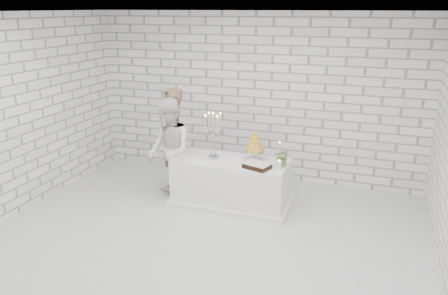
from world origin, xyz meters
TOP-DOWN VIEW (x-y plane):
  - ground at (0.00, 0.00)m, footprint 6.00×5.00m
  - ceiling at (0.00, 0.00)m, footprint 6.00×5.00m
  - wall_back at (0.00, 2.50)m, footprint 6.00×0.01m
  - wall_front at (0.00, -2.50)m, footprint 6.00×0.01m
  - wall_left at (-3.00, 0.00)m, footprint 0.01×5.00m
  - cake_table at (0.00, 1.16)m, footprint 1.80×0.80m
  - groom at (-1.09, 1.31)m, footprint 0.71×0.79m
  - bride at (-0.98, 0.95)m, footprint 1.03×1.05m
  - candelabra at (-0.29, 1.14)m, footprint 0.33×0.33m
  - croquembouche at (0.35, 1.29)m, footprint 0.39×0.39m
  - chocolate_cake at (0.49, 0.94)m, footprint 0.44×0.37m
  - pillar_candle at (0.80, 1.04)m, footprint 0.08×0.08m
  - extra_taper at (0.74, 1.30)m, footprint 0.08×0.08m
  - flowers at (0.83, 1.17)m, footprint 0.26×0.23m

SIDE VIEW (x-z plane):
  - ground at x=0.00m, z-range -0.01..0.01m
  - cake_table at x=0.00m, z-range 0.00..0.75m
  - chocolate_cake at x=0.49m, z-range 0.75..0.83m
  - pillar_candle at x=0.80m, z-range 0.75..0.87m
  - bride at x=-0.98m, z-range 0.00..1.71m
  - flowers at x=0.83m, z-range 0.75..1.03m
  - groom at x=-1.09m, z-range 0.00..1.81m
  - extra_taper at x=0.74m, z-range 0.75..1.07m
  - croquembouche at x=0.35m, z-range 0.75..1.24m
  - candelabra at x=-0.29m, z-range 0.75..1.51m
  - wall_back at x=0.00m, z-range 0.00..3.00m
  - wall_front at x=0.00m, z-range 0.00..3.00m
  - wall_left at x=-3.00m, z-range 0.00..3.00m
  - ceiling at x=0.00m, z-range 3.00..3.00m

